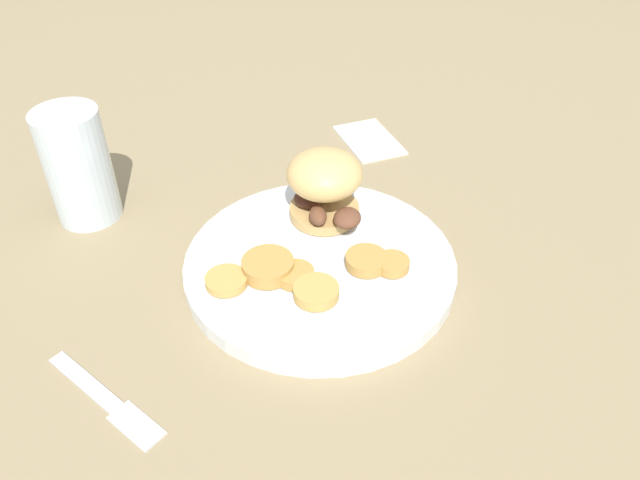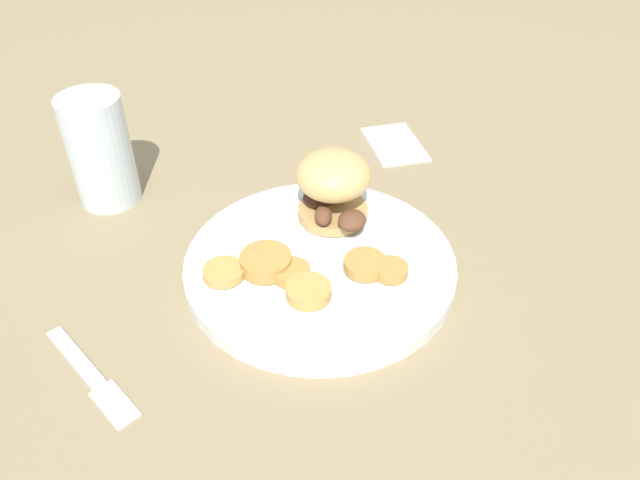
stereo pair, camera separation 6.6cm
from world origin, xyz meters
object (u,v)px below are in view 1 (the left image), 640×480
object	(u,v)px
fork	(105,398)
drinking_glass	(78,166)
sandwich	(326,184)
dinner_plate	(320,264)

from	to	relation	value
fork	drinking_glass	size ratio (longest dim) A/B	0.95
sandwich	drinking_glass	xyz separation A→B (m)	(0.01, 0.29, 0.00)
fork	drinking_glass	distance (m)	0.30
dinner_plate	sandwich	distance (m)	0.09
dinner_plate	fork	size ratio (longest dim) A/B	2.23
sandwich	drinking_glass	bearing A→B (deg)	87.88
fork	dinner_plate	bearing A→B (deg)	-44.72
sandwich	fork	xyz separation A→B (m)	(-0.26, 0.18, -0.06)
fork	drinking_glass	bearing A→B (deg)	21.92
dinner_plate	sandwich	world-z (taller)	sandwich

